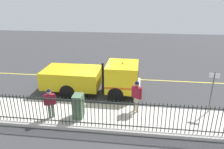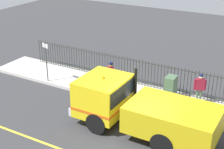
{
  "view_description": "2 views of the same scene",
  "coord_description": "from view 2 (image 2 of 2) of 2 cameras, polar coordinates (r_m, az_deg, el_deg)",
  "views": [
    {
      "loc": [
        12.71,
        2.97,
        6.1
      ],
      "look_at": [
        1.61,
        1.57,
        1.89
      ],
      "focal_mm": 33.93,
      "sensor_mm": 36.0,
      "label": 1
    },
    {
      "loc": [
        -11.19,
        -4.88,
        8.06
      ],
      "look_at": [
        1.85,
        2.53,
        1.59
      ],
      "focal_mm": 53.77,
      "sensor_mm": 36.0,
      "label": 2
    }
  ],
  "objects": [
    {
      "name": "ground_plane",
      "position": [
        14.63,
        5.13,
        -10.2
      ],
      "size": [
        47.96,
        47.96,
        0.0
      ],
      "primitive_type": "plane",
      "color": "#38383A",
      "rests_on": "ground"
    },
    {
      "name": "sidewalk_slab",
      "position": [
        17.18,
        9.68,
        -4.69
      ],
      "size": [
        2.54,
        21.8,
        0.17
      ],
      "primitive_type": "cube",
      "color": "beige",
      "rests_on": "ground"
    },
    {
      "name": "work_truck",
      "position": [
        14.39,
        3.77,
        -5.28
      ],
      "size": [
        2.42,
        6.29,
        2.43
      ],
      "rotation": [
        0.0,
        0.0,
        -0.01
      ],
      "color": "yellow",
      "rests_on": "ground"
    },
    {
      "name": "worker_standing",
      "position": [
        17.23,
        -0.2,
        0.06
      ],
      "size": [
        0.47,
        0.55,
        1.77
      ],
      "rotation": [
        0.0,
        0.0,
        -2.19
      ],
      "color": "maroon",
      "rests_on": "sidewalk_slab"
    },
    {
      "name": "pedestrian_distant",
      "position": [
        16.8,
        14.73,
        -1.8
      ],
      "size": [
        0.36,
        0.56,
        1.59
      ],
      "rotation": [
        0.0,
        0.0,
        5.1
      ],
      "color": "maroon",
      "rests_on": "sidewalk_slab"
    },
    {
      "name": "iron_fence",
      "position": [
        17.69,
        11.03,
        -0.95
      ],
      "size": [
        0.04,
        18.57,
        1.47
      ],
      "color": "#2D332D",
      "rests_on": "sidewalk_slab"
    },
    {
      "name": "utility_cabinet",
      "position": [
        17.08,
        9.91,
        -2.25
      ],
      "size": [
        0.67,
        0.49,
        1.23
      ],
      "primitive_type": "cube",
      "color": "#4C6B4C",
      "rests_on": "sidewalk_slab"
    },
    {
      "name": "street_sign",
      "position": [
        18.9,
        -11.14,
        2.92
      ],
      "size": [
        0.17,
        0.49,
        2.3
      ],
      "color": "#4C4C4C",
      "rests_on": "sidewalk_slab"
    }
  ]
}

